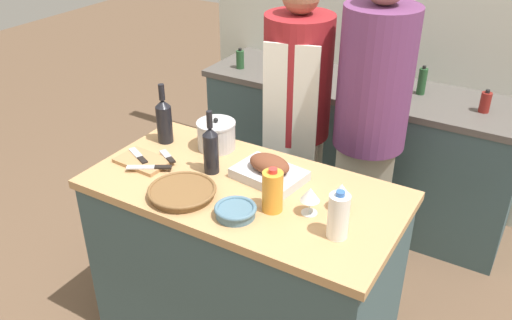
{
  "coord_description": "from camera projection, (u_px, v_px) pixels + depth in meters",
  "views": [
    {
      "loc": [
        1.08,
        -1.7,
        2.2
      ],
      "look_at": [
        0.0,
        0.11,
        1.01
      ],
      "focal_mm": 38.0,
      "sensor_mm": 36.0,
      "label": 1
    }
  ],
  "objects": [
    {
      "name": "roasting_pan",
      "position": [
        269.0,
        170.0,
        2.41
      ],
      "size": [
        0.33,
        0.25,
        0.11
      ],
      "color": "#BCBCC1",
      "rests_on": "kitchen_island"
    },
    {
      "name": "wine_glass_left",
      "position": [
        310.0,
        195.0,
        2.16
      ],
      "size": [
        0.08,
        0.08,
        0.12
      ],
      "color": "silver",
      "rests_on": "kitchen_island"
    },
    {
      "name": "condiment_bottle_short",
      "position": [
        485.0,
        102.0,
        3.08
      ],
      "size": [
        0.06,
        0.06,
        0.14
      ],
      "color": "maroon",
      "rests_on": "back_counter"
    },
    {
      "name": "mixing_bowl",
      "position": [
        236.0,
        211.0,
        2.17
      ],
      "size": [
        0.17,
        0.17,
        0.05
      ],
      "color": "slate",
      "rests_on": "kitchen_island"
    },
    {
      "name": "condiment_bottle_tall",
      "position": [
        240.0,
        59.0,
        3.71
      ],
      "size": [
        0.05,
        0.05,
        0.14
      ],
      "color": "#234C28",
      "rests_on": "back_counter"
    },
    {
      "name": "stock_pot",
      "position": [
        216.0,
        135.0,
        2.66
      ],
      "size": [
        0.19,
        0.19,
        0.16
      ],
      "color": "#B7B7BC",
      "rests_on": "kitchen_island"
    },
    {
      "name": "person_cook_aproned",
      "position": [
        296.0,
        115.0,
        3.03
      ],
      "size": [
        0.37,
        0.4,
        1.69
      ],
      "rotation": [
        0.0,
        0.0,
        0.26
      ],
      "color": "beige",
      "rests_on": "ground_plane"
    },
    {
      "name": "condiment_bottle_extra",
      "position": [
        422.0,
        81.0,
        3.3
      ],
      "size": [
        0.05,
        0.05,
        0.18
      ],
      "color": "#234C28",
      "rests_on": "back_counter"
    },
    {
      "name": "stand_mixer",
      "position": [
        375.0,
        71.0,
        3.32
      ],
      "size": [
        0.18,
        0.14,
        0.31
      ],
      "color": "#333842",
      "rests_on": "back_counter"
    },
    {
      "name": "wicker_basket",
      "position": [
        182.0,
        192.0,
        2.3
      ],
      "size": [
        0.29,
        0.29,
        0.04
      ],
      "color": "brown",
      "rests_on": "kitchen_island"
    },
    {
      "name": "juice_jug",
      "position": [
        273.0,
        191.0,
        2.18
      ],
      "size": [
        0.09,
        0.09,
        0.19
      ],
      "color": "orange",
      "rests_on": "kitchen_island"
    },
    {
      "name": "knife_chef",
      "position": [
        151.0,
        167.0,
        2.48
      ],
      "size": [
        0.19,
        0.13,
        0.01
      ],
      "color": "#B7B7BC",
      "rests_on": "cutting_board"
    },
    {
      "name": "wine_glass_right",
      "position": [
        341.0,
        191.0,
        2.19
      ],
      "size": [
        0.08,
        0.08,
        0.12
      ],
      "color": "silver",
      "rests_on": "kitchen_island"
    },
    {
      "name": "knife_paring",
      "position": [
        168.0,
        157.0,
        2.57
      ],
      "size": [
        0.13,
        0.09,
        0.01
      ],
      "color": "#B7B7BC",
      "rests_on": "cutting_board"
    },
    {
      "name": "kitchen_island",
      "position": [
        245.0,
        268.0,
        2.61
      ],
      "size": [
        1.4,
        0.72,
        0.93
      ],
      "color": "#3D565B",
      "rests_on": "ground_plane"
    },
    {
      "name": "person_cook_guest",
      "position": [
        370.0,
        121.0,
        2.8
      ],
      "size": [
        0.37,
        0.37,
        1.81
      ],
      "rotation": [
        0.0,
        0.0,
        0.25
      ],
      "color": "beige",
      "rests_on": "ground_plane"
    },
    {
      "name": "milk_jug",
      "position": [
        338.0,
        216.0,
        2.02
      ],
      "size": [
        0.08,
        0.08,
        0.2
      ],
      "color": "white",
      "rests_on": "kitchen_island"
    },
    {
      "name": "back_wall",
      "position": [
        387.0,
        17.0,
        3.55
      ],
      "size": [
        2.59,
        0.1,
        2.55
      ],
      "color": "silver",
      "rests_on": "ground_plane"
    },
    {
      "name": "cutting_board",
      "position": [
        143.0,
        161.0,
        2.56
      ],
      "size": [
        0.26,
        0.17,
        0.02
      ],
      "color": "#AD7F51",
      "rests_on": "kitchen_island"
    },
    {
      "name": "wine_bottle_green",
      "position": [
        164.0,
        120.0,
        2.69
      ],
      "size": [
        0.08,
        0.08,
        0.31
      ],
      "color": "black",
      "rests_on": "kitchen_island"
    },
    {
      "name": "knife_bread",
      "position": [
        139.0,
        156.0,
        2.57
      ],
      "size": [
        0.17,
        0.1,
        0.01
      ],
      "color": "#B7B7BC",
      "rests_on": "cutting_board"
    },
    {
      "name": "back_counter",
      "position": [
        355.0,
        148.0,
        3.69
      ],
      "size": [
        2.09,
        0.6,
        0.91
      ],
      "color": "#3D565B",
      "rests_on": "ground_plane"
    },
    {
      "name": "wine_bottle_dark",
      "position": [
        211.0,
        149.0,
        2.43
      ],
      "size": [
        0.07,
        0.07,
        0.3
      ],
      "color": "black",
      "rests_on": "kitchen_island"
    }
  ]
}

